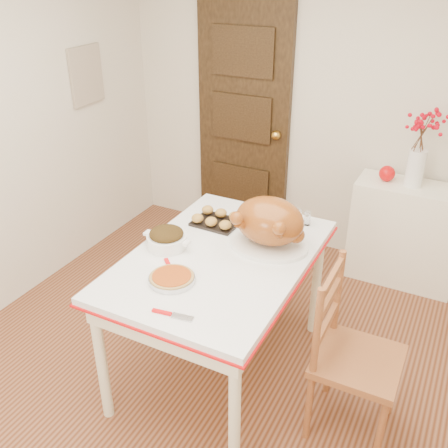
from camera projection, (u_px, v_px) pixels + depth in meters
The scene contains 17 objects.
floor at pixel (207, 389), 3.16m from camera, with size 3.50×4.00×0.00m, color #572712.
wall_back at pixel (324, 109), 4.13m from camera, with size 3.50×0.00×2.50m, color beige.
door_back at pixel (243, 124), 4.50m from camera, with size 0.85×0.06×2.06m, color black.
photo_board at pixel (86, 75), 4.08m from camera, with size 0.03×0.35×0.45m, color tan.
sideboard at pixel (405, 234), 4.03m from camera, with size 0.82×0.37×0.82m, color white.
kitchen_table at pixel (220, 315), 3.12m from camera, with size 0.97×1.42×0.85m, color white, non-canonical shape.
chair_oak at pixel (359, 357), 2.69m from camera, with size 0.44×0.44×1.00m, color brown, non-canonical shape.
berry_vase at pixel (419, 149), 3.71m from camera, with size 0.30×0.30×0.58m, color white, non-canonical shape.
apple at pixel (387, 173), 3.90m from camera, with size 0.12×0.12×0.12m, color red.
turkey_platter at pixel (269, 224), 2.94m from camera, with size 0.48×0.38×0.30m, color #A3541A, non-canonical shape.
pumpkin_pie at pixel (172, 277), 2.68m from camera, with size 0.24×0.24×0.05m, color #9C3C0F.
stuffing_dish at pixel (167, 238), 2.98m from camera, with size 0.30×0.23×0.12m, color #3A290D, non-canonical shape.
rolls_tray at pixel (216, 218), 3.24m from camera, with size 0.28×0.22×0.08m, color #B6883F, non-canonical shape.
pie_server at pixel (172, 315), 2.44m from camera, with size 0.21×0.06×0.01m, color silver, non-canonical shape.
carving_knife at pixel (172, 272), 2.76m from camera, with size 0.28×0.07×0.01m, color silver, non-canonical shape.
drinking_glass at pixel (267, 213), 3.28m from camera, with size 0.06×0.06×0.10m, color white.
shaker_pair at pixel (303, 217), 3.23m from camera, with size 0.10×0.04×0.10m, color white, non-canonical shape.
Camera 1 is at (1.14, -2.00, 2.39)m, focal length 41.19 mm.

